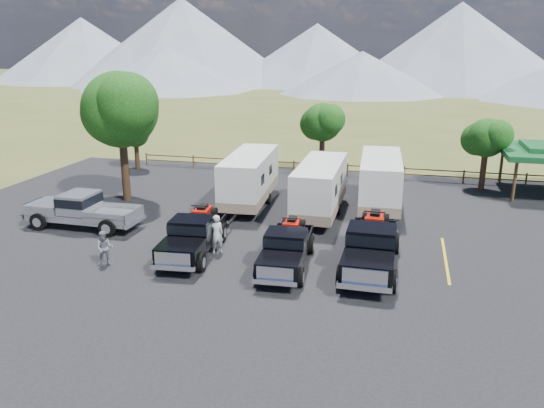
% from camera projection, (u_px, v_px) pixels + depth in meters
% --- Properties ---
extents(ground, '(320.00, 320.00, 0.00)m').
position_uv_depth(ground, '(297.00, 283.00, 21.46)').
color(ground, '#4E5524').
rests_on(ground, ground).
extents(asphalt_lot, '(44.00, 34.00, 0.04)m').
position_uv_depth(asphalt_lot, '(310.00, 255.00, 24.24)').
color(asphalt_lot, black).
rests_on(asphalt_lot, ground).
extents(stall_lines, '(12.12, 5.50, 0.01)m').
position_uv_depth(stall_lines, '(313.00, 247.00, 25.16)').
color(stall_lines, yellow).
rests_on(stall_lines, asphalt_lot).
extents(tree_big_nw, '(5.54, 5.18, 7.84)m').
position_uv_depth(tree_big_nw, '(120.00, 110.00, 31.14)').
color(tree_big_nw, black).
rests_on(tree_big_nw, ground).
extents(tree_ne_a, '(3.11, 2.92, 4.76)m').
position_uv_depth(tree_ne_a, '(486.00, 138.00, 34.15)').
color(tree_ne_a, black).
rests_on(tree_ne_a, ground).
extents(tree_north, '(3.46, 3.24, 5.25)m').
position_uv_depth(tree_north, '(322.00, 122.00, 38.47)').
color(tree_north, black).
rests_on(tree_north, ground).
extents(tree_nw_small, '(2.59, 2.43, 3.85)m').
position_uv_depth(tree_nw_small, '(135.00, 134.00, 40.18)').
color(tree_nw_small, black).
rests_on(tree_nw_small, ground).
extents(rail_fence, '(36.12, 0.12, 1.00)m').
position_uv_depth(rail_fence, '(376.00, 170.00, 37.99)').
color(rail_fence, brown).
rests_on(rail_fence, ground).
extents(mountain_range, '(209.00, 71.00, 20.00)m').
position_uv_depth(mountain_range, '(358.00, 51.00, 119.34)').
color(mountain_range, slate).
rests_on(mountain_range, ground).
extents(rig_left, '(2.48, 5.99, 1.95)m').
position_uv_depth(rig_left, '(194.00, 234.00, 24.22)').
color(rig_left, black).
rests_on(rig_left, asphalt_lot).
extents(rig_center, '(2.20, 5.63, 1.85)m').
position_uv_depth(rig_center, '(287.00, 247.00, 22.80)').
color(rig_center, black).
rests_on(rig_center, asphalt_lot).
extents(rig_right, '(2.31, 6.49, 2.16)m').
position_uv_depth(rig_right, '(371.00, 245.00, 22.57)').
color(rig_right, black).
rests_on(rig_right, asphalt_lot).
extents(trailer_left, '(2.77, 8.82, 3.05)m').
position_uv_depth(trailer_left, '(250.00, 179.00, 31.44)').
color(trailer_left, white).
rests_on(trailer_left, asphalt_lot).
extents(trailer_center, '(2.30, 8.55, 2.98)m').
position_uv_depth(trailer_center, '(320.00, 188.00, 29.44)').
color(trailer_center, white).
rests_on(trailer_center, asphalt_lot).
extents(trailer_right, '(2.63, 8.75, 3.04)m').
position_uv_depth(trailer_right, '(380.00, 182.00, 30.76)').
color(trailer_right, white).
rests_on(trailer_right, asphalt_lot).
extents(pickup_silver, '(6.23, 2.24, 1.86)m').
position_uv_depth(pickup_silver, '(83.00, 210.00, 27.61)').
color(pickup_silver, '#989BA1').
rests_on(pickup_silver, asphalt_lot).
extents(person_a, '(0.81, 0.75, 1.85)m').
position_uv_depth(person_a, '(216.00, 234.00, 24.19)').
color(person_a, silver).
rests_on(person_a, asphalt_lot).
extents(person_b, '(0.92, 0.84, 1.55)m').
position_uv_depth(person_b, '(105.00, 248.00, 22.92)').
color(person_b, slate).
rests_on(person_b, asphalt_lot).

